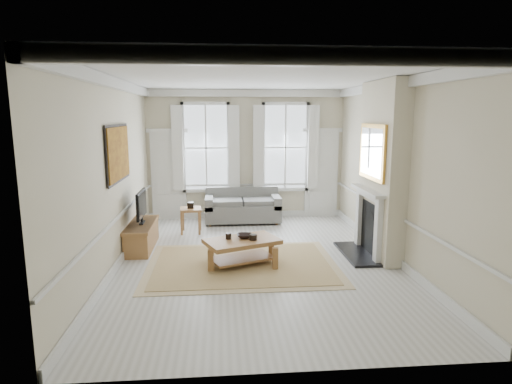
{
  "coord_description": "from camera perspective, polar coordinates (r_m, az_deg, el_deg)",
  "views": [
    {
      "loc": [
        -0.69,
        -7.76,
        2.75
      ],
      "look_at": [
        0.01,
        0.5,
        1.25
      ],
      "focal_mm": 30.0,
      "sensor_mm": 36.0,
      "label": 1
    }
  ],
  "objects": [
    {
      "name": "floor",
      "position": [
        8.26,
        0.24,
        -9.19
      ],
      "size": [
        7.2,
        7.2,
        0.0
      ],
      "primitive_type": "plane",
      "color": "#B7B5AD",
      "rests_on": "ground"
    },
    {
      "name": "ceiling",
      "position": [
        7.82,
        0.26,
        15.03
      ],
      "size": [
        7.2,
        7.2,
        0.0
      ],
      "primitive_type": "plane",
      "rotation": [
        3.14,
        0.0,
        0.0
      ],
      "color": "white",
      "rests_on": "back_wall"
    },
    {
      "name": "back_wall",
      "position": [
        11.43,
        -1.36,
        4.97
      ],
      "size": [
        5.2,
        0.0,
        5.2
      ],
      "primitive_type": "plane",
      "rotation": [
        1.57,
        0.0,
        0.0
      ],
      "color": "beige",
      "rests_on": "floor"
    },
    {
      "name": "left_wall",
      "position": [
        8.06,
        -18.51,
        2.24
      ],
      "size": [
        0.0,
        7.2,
        7.2
      ],
      "primitive_type": "plane",
      "rotation": [
        1.57,
        0.0,
        1.57
      ],
      "color": "beige",
      "rests_on": "floor"
    },
    {
      "name": "right_wall",
      "position": [
        8.49,
        18.02,
        2.65
      ],
      "size": [
        0.0,
        7.2,
        7.2
      ],
      "primitive_type": "plane",
      "rotation": [
        1.57,
        0.0,
        -1.57
      ],
      "color": "beige",
      "rests_on": "floor"
    },
    {
      "name": "window_left",
      "position": [
        11.35,
        -6.67,
        5.88
      ],
      "size": [
        1.26,
        0.2,
        2.2
      ],
      "primitive_type": null,
      "color": "#B2BCC6",
      "rests_on": "back_wall"
    },
    {
      "name": "window_right",
      "position": [
        11.47,
        3.92,
        5.98
      ],
      "size": [
        1.26,
        0.2,
        2.2
      ],
      "primitive_type": null,
      "color": "#B2BCC6",
      "rests_on": "back_wall"
    },
    {
      "name": "door_left",
      "position": [
        11.51,
        -11.58,
        2.05
      ],
      "size": [
        0.9,
        0.08,
        2.3
      ],
      "primitive_type": "cube",
      "color": "silver",
      "rests_on": "floor"
    },
    {
      "name": "door_right",
      "position": [
        11.76,
        8.7,
        2.31
      ],
      "size": [
        0.9,
        0.08,
        2.3
      ],
      "primitive_type": "cube",
      "color": "silver",
      "rests_on": "floor"
    },
    {
      "name": "painting",
      "position": [
        8.3,
        -17.9,
        4.93
      ],
      "size": [
        0.05,
        1.66,
        1.06
      ],
      "primitive_type": "cube",
      "color": "#B8821F",
      "rests_on": "left_wall"
    },
    {
      "name": "chimney_breast",
      "position": [
        8.61,
        16.43,
        2.83
      ],
      "size": [
        0.35,
        1.7,
        3.38
      ],
      "primitive_type": "cube",
      "color": "beige",
      "rests_on": "floor"
    },
    {
      "name": "hearth",
      "position": [
        8.83,
        13.29,
        -8.0
      ],
      "size": [
        0.55,
        1.5,
        0.05
      ],
      "primitive_type": "cube",
      "color": "black",
      "rests_on": "floor"
    },
    {
      "name": "fireplace",
      "position": [
        8.7,
        14.73,
        -3.49
      ],
      "size": [
        0.21,
        1.45,
        1.33
      ],
      "color": "silver",
      "rests_on": "floor"
    },
    {
      "name": "mirror",
      "position": [
        8.5,
        15.2,
        5.18
      ],
      "size": [
        0.06,
        1.26,
        1.06
      ],
      "primitive_type": "cube",
      "color": "gold",
      "rests_on": "chimney_breast"
    },
    {
      "name": "sofa",
      "position": [
        11.14,
        -1.8,
        -2.12
      ],
      "size": [
        1.92,
        0.94,
        0.88
      ],
      "color": "slate",
      "rests_on": "floor"
    },
    {
      "name": "side_table",
      "position": [
        10.18,
        -8.69,
        -2.74
      ],
      "size": [
        0.52,
        0.52,
        0.59
      ],
      "rotation": [
        0.0,
        0.0,
        0.08
      ],
      "color": "brown",
      "rests_on": "floor"
    },
    {
      "name": "rug",
      "position": [
        8.06,
        -1.84,
        -9.6
      ],
      "size": [
        3.5,
        2.6,
        0.02
      ],
      "primitive_type": "cube",
      "color": "tan",
      "rests_on": "floor"
    },
    {
      "name": "coffee_table",
      "position": [
        7.93,
        -1.86,
        -6.9
      ],
      "size": [
        1.5,
        1.2,
        0.49
      ],
      "rotation": [
        0.0,
        0.0,
        0.38
      ],
      "color": "brown",
      "rests_on": "rug"
    },
    {
      "name": "ceramic_pot_a",
      "position": [
        7.94,
        -3.7,
        -5.89
      ],
      "size": [
        0.11,
        0.11,
        0.11
      ],
      "primitive_type": "cylinder",
      "color": "black",
      "rests_on": "coffee_table"
    },
    {
      "name": "ceramic_pot_b",
      "position": [
        7.86,
        -0.38,
        -6.05
      ],
      "size": [
        0.14,
        0.14,
        0.1
      ],
      "primitive_type": "cylinder",
      "color": "black",
      "rests_on": "coffee_table"
    },
    {
      "name": "bowl",
      "position": [
        8.0,
        -1.54,
        -5.88
      ],
      "size": [
        0.32,
        0.32,
        0.07
      ],
      "primitive_type": "imported",
      "rotation": [
        0.0,
        0.0,
        -0.11
      ],
      "color": "black",
      "rests_on": "coffee_table"
    },
    {
      "name": "tv_stand",
      "position": [
        9.26,
        -14.98,
        -5.65
      ],
      "size": [
        0.48,
        1.5,
        0.53
      ],
      "primitive_type": "cube",
      "color": "brown",
      "rests_on": "floor"
    },
    {
      "name": "tv",
      "position": [
        9.1,
        -15.04,
        -1.64
      ],
      "size": [
        0.08,
        0.9,
        0.68
      ],
      "color": "black",
      "rests_on": "tv_stand"
    }
  ]
}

